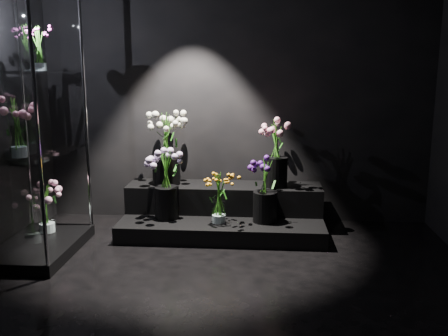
# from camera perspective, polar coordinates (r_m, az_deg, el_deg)

# --- Properties ---
(floor) EXTENTS (4.00, 4.00, 0.00)m
(floor) POSITION_cam_1_polar(r_m,az_deg,el_deg) (3.59, -0.53, -15.33)
(floor) COLOR black
(floor) RESTS_ON ground
(wall_back) EXTENTS (4.00, 0.00, 4.00)m
(wall_back) POSITION_cam_1_polar(r_m,az_deg,el_deg) (5.20, 1.40, 9.17)
(wall_back) COLOR black
(wall_back) RESTS_ON floor
(wall_front) EXTENTS (4.00, 0.00, 4.00)m
(wall_front) POSITION_cam_1_polar(r_m,az_deg,el_deg) (1.24, -8.82, 0.72)
(wall_front) COLOR black
(wall_front) RESTS_ON floor
(display_riser) EXTENTS (1.96, 0.87, 0.44)m
(display_riser) POSITION_cam_1_polar(r_m,az_deg,el_deg) (5.02, -0.08, -5.07)
(display_riser) COLOR black
(display_riser) RESTS_ON floor
(display_case) EXTENTS (0.63, 1.05, 2.31)m
(display_case) POSITION_cam_1_polar(r_m,az_deg,el_deg) (4.50, -21.27, 4.82)
(display_case) COLOR black
(display_case) RESTS_ON floor
(bouquet_orange_bells) EXTENTS (0.34, 0.34, 0.49)m
(bouquet_orange_bells) POSITION_cam_1_polar(r_m,az_deg,el_deg) (4.68, -0.61, -3.27)
(bouquet_orange_bells) COLOR white
(bouquet_orange_bells) RESTS_ON display_riser
(bouquet_lilac) EXTENTS (0.38, 0.38, 0.66)m
(bouquet_lilac) POSITION_cam_1_polar(r_m,az_deg,el_deg) (4.82, -6.61, -1.30)
(bouquet_lilac) COLOR black
(bouquet_lilac) RESTS_ON display_riser
(bouquet_purple) EXTENTS (0.39, 0.39, 0.61)m
(bouquet_purple) POSITION_cam_1_polar(r_m,az_deg,el_deg) (4.71, 4.74, -2.10)
(bouquet_purple) COLOR black
(bouquet_purple) RESTS_ON display_riser
(bouquet_cream_roses) EXTENTS (0.42, 0.42, 0.72)m
(bouquet_cream_roses) POSITION_cam_1_polar(r_m,az_deg,el_deg) (5.05, -6.68, 2.62)
(bouquet_cream_roses) COLOR black
(bouquet_cream_roses) RESTS_ON display_riser
(bouquet_pink_roses) EXTENTS (0.44, 0.44, 0.67)m
(bouquet_pink_roses) POSITION_cam_1_polar(r_m,az_deg,el_deg) (4.95, 5.95, 2.23)
(bouquet_pink_roses) COLOR black
(bouquet_pink_roses) RESTS_ON display_riser
(bouquet_case_pink) EXTENTS (0.32, 0.32, 0.47)m
(bouquet_case_pink) POSITION_cam_1_polar(r_m,az_deg,el_deg) (4.32, -22.55, 4.38)
(bouquet_case_pink) COLOR white
(bouquet_case_pink) RESTS_ON display_case
(bouquet_case_magenta) EXTENTS (0.26, 0.26, 0.38)m
(bouquet_case_magenta) POSITION_cam_1_polar(r_m,az_deg,el_deg) (4.58, -20.40, 12.79)
(bouquet_case_magenta) COLOR white
(bouquet_case_magenta) RESTS_ON display_case
(bouquet_case_base_pink) EXTENTS (0.41, 0.41, 0.44)m
(bouquet_case_base_pink) POSITION_cam_1_polar(r_m,az_deg,el_deg) (4.89, -19.71, -4.31)
(bouquet_case_base_pink) COLOR white
(bouquet_case_base_pink) RESTS_ON display_case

